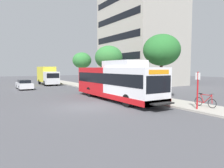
# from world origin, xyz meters

# --- Properties ---
(ground_plane) EXTENTS (120.00, 120.00, 0.00)m
(ground_plane) POSITION_xyz_m (0.00, 8.00, 0.00)
(ground_plane) COLOR #4C4C51
(sidewalk_curb) EXTENTS (3.00, 56.00, 0.14)m
(sidewalk_curb) POSITION_xyz_m (7.00, 6.00, 0.07)
(sidewalk_curb) COLOR #A8A399
(sidewalk_curb) RESTS_ON ground
(transit_bus) EXTENTS (2.58, 12.25, 3.65)m
(transit_bus) POSITION_xyz_m (3.85, 1.69, 1.70)
(transit_bus) COLOR white
(transit_bus) RESTS_ON ground
(bus_stop_sign_pole) EXTENTS (0.10, 0.36, 2.60)m
(bus_stop_sign_pole) POSITION_xyz_m (6.00, -5.57, 1.65)
(bus_stop_sign_pole) COLOR red
(bus_stop_sign_pole) RESTS_ON sidewalk_curb
(bicycle_parked) EXTENTS (0.52, 1.76, 1.02)m
(bicycle_parked) POSITION_xyz_m (7.22, -5.37, 0.56)
(bicycle_parked) COLOR black
(bicycle_parked) RESTS_ON sidewalk_curb
(street_tree_near_stop) EXTENTS (3.51, 3.51, 6.06)m
(street_tree_near_stop) POSITION_xyz_m (7.83, -0.23, 4.69)
(street_tree_near_stop) COLOR #4C3823
(street_tree_near_stop) RESTS_ON sidewalk_curb
(street_tree_mid_block) EXTENTS (3.72, 3.72, 5.88)m
(street_tree_mid_block) POSITION_xyz_m (7.68, 9.43, 4.42)
(street_tree_mid_block) COLOR #4C3823
(street_tree_mid_block) RESTS_ON sidewalk_curb
(street_tree_far_block) EXTENTS (3.24, 3.24, 5.58)m
(street_tree_far_block) POSITION_xyz_m (7.73, 18.69, 4.32)
(street_tree_far_block) COLOR #4C3823
(street_tree_far_block) RESTS_ON sidewalk_curb
(parked_car_far_lane) EXTENTS (1.80, 4.50, 1.33)m
(parked_car_far_lane) POSITION_xyz_m (-1.97, 16.74, 0.66)
(parked_car_far_lane) COLOR silver
(parked_car_far_lane) RESTS_ON ground
(box_truck_background) EXTENTS (2.32, 7.01, 3.25)m
(box_truck_background) POSITION_xyz_m (2.84, 22.96, 1.74)
(box_truck_background) COLOR silver
(box_truck_background) RESTS_ON ground
(apartment_tower_backdrop) EXTENTS (10.62, 14.11, 29.44)m
(apartment_tower_backdrop) POSITION_xyz_m (17.96, 15.39, 14.72)
(apartment_tower_backdrop) COLOR #ADA89E
(apartment_tower_backdrop) RESTS_ON ground
(lattice_comm_tower) EXTENTS (1.10, 1.10, 24.48)m
(lattice_comm_tower) POSITION_xyz_m (22.25, 29.74, 8.02)
(lattice_comm_tower) COLOR #B7B7BC
(lattice_comm_tower) RESTS_ON ground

